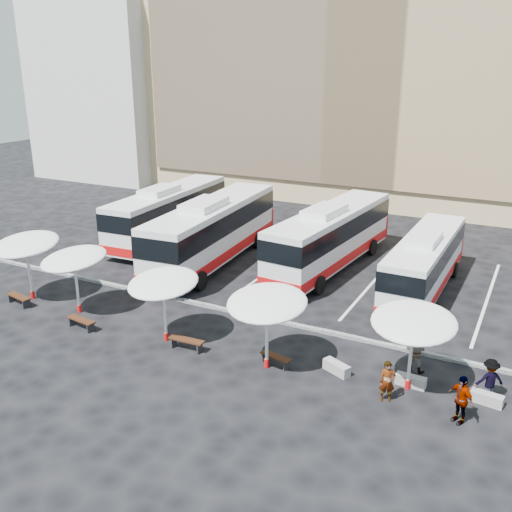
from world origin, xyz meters
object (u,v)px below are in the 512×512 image
at_px(bus_2, 331,235).
at_px(conc_bench_2, 487,398).
at_px(bus_3, 425,261).
at_px(wood_bench_0, 19,298).
at_px(bus_1, 213,229).
at_px(sunshade_4, 414,322).
at_px(wood_bench_1, 81,321).
at_px(passenger_3, 489,379).
at_px(passenger_0, 387,381).
at_px(wood_bench_2, 186,342).
at_px(wood_bench_3, 276,358).
at_px(bus_0, 169,211).
at_px(conc_bench_0, 337,368).
at_px(sunshade_3, 267,303).
at_px(sunshade_2, 163,283).
at_px(passenger_1, 416,351).
at_px(sunshade_0, 26,245).
at_px(sunshade_1, 74,259).
at_px(passenger_2, 461,399).
at_px(conc_bench_1, 411,381).

height_order(bus_2, conc_bench_2, bus_2).
xyz_separation_m(bus_3, wood_bench_0, (-17.88, -11.22, -1.35)).
xyz_separation_m(bus_1, conc_bench_2, (16.79, -8.60, -1.90)).
relative_size(bus_1, sunshade_4, 4.01).
xyz_separation_m(wood_bench_1, passenger_3, (17.43, 2.47, 0.44)).
bearing_deg(passenger_0, wood_bench_2, 158.40).
bearing_deg(passenger_0, wood_bench_3, 152.03).
xyz_separation_m(bus_0, conc_bench_0, (16.54, -11.88, -1.73)).
bearing_deg(sunshade_3, conc_bench_2, 9.20).
height_order(bus_0, sunshade_2, bus_0).
bearing_deg(sunshade_3, bus_3, 70.53).
height_order(wood_bench_3, passenger_1, passenger_1).
distance_m(bus_3, conc_bench_2, 10.74).
distance_m(bus_1, passenger_0, 16.89).
relative_size(bus_3, sunshade_0, 3.08).
relative_size(bus_3, sunshade_2, 3.07).
bearing_deg(wood_bench_0, sunshade_2, 1.55).
height_order(bus_3, wood_bench_3, bus_3).
height_order(sunshade_0, sunshade_3, sunshade_0).
relative_size(bus_1, passenger_0, 8.31).
relative_size(wood_bench_2, conc_bench_2, 1.44).
distance_m(sunshade_1, passenger_3, 18.98).
distance_m(wood_bench_0, passenger_1, 19.56).
xyz_separation_m(sunshade_0, wood_bench_2, (10.32, -0.97, -2.58)).
height_order(passenger_0, passenger_3, passenger_3).
height_order(wood_bench_1, passenger_0, passenger_0).
relative_size(wood_bench_0, wood_bench_1, 1.03).
height_order(sunshade_4, conc_bench_0, sunshade_4).
height_order(bus_1, wood_bench_1, bus_1).
xyz_separation_m(bus_1, passenger_2, (16.05, -10.20, -1.22)).
bearing_deg(bus_1, conc_bench_0, -43.29).
relative_size(wood_bench_3, conc_bench_2, 1.27).
relative_size(bus_2, passenger_3, 7.69).
bearing_deg(bus_0, sunshade_2, -58.34).
xyz_separation_m(wood_bench_2, passenger_2, (11.23, -0.02, 0.51)).
xyz_separation_m(bus_3, conc_bench_1, (1.62, -9.77, -1.52)).
bearing_deg(passenger_0, sunshade_3, 156.10).
bearing_deg(bus_2, passenger_1, -48.70).
height_order(wood_bench_0, wood_bench_2, wood_bench_0).
relative_size(bus_2, sunshade_0, 3.60).
bearing_deg(wood_bench_3, passenger_0, -5.67).
height_order(sunshade_2, sunshade_3, sunshade_3).
xyz_separation_m(passenger_1, passenger_2, (2.13, -2.78, 0.02)).
bearing_deg(conc_bench_1, conc_bench_0, -172.56).
relative_size(bus_2, sunshade_1, 3.00).
height_order(bus_1, sunshade_2, bus_1).
xyz_separation_m(bus_2, passenger_2, (9.40, -12.65, -1.11)).
bearing_deg(passenger_0, wood_bench_1, 160.32).
bearing_deg(sunshade_1, conc_bench_2, 2.38).
distance_m(sunshade_2, conc_bench_1, 10.90).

